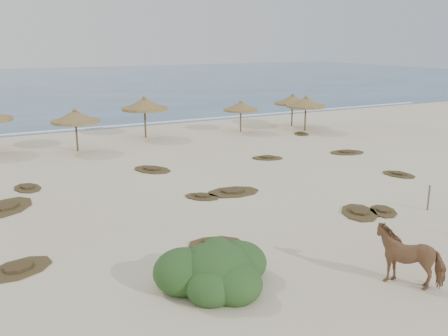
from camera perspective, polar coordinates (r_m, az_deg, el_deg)
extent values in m
plane|color=beige|center=(20.33, 8.89, -6.03)|extent=(160.00, 160.00, 0.00)
cube|color=navy|center=(91.18, -20.79, 9.04)|extent=(200.00, 100.00, 0.01)
cube|color=white|center=(43.34, -12.08, 4.73)|extent=(70.00, 0.60, 0.01)
cylinder|color=brown|center=(33.81, -16.49, 3.64)|extent=(0.12, 0.12, 2.15)
cylinder|color=olive|center=(33.66, -16.59, 5.13)|extent=(3.99, 3.99, 0.18)
cone|color=olive|center=(33.61, -16.64, 5.70)|extent=(3.85, 3.85, 0.77)
cone|color=olive|center=(33.55, -16.69, 6.48)|extent=(0.37, 0.37, 0.23)
cylinder|color=brown|center=(37.46, -9.00, 5.22)|extent=(0.14, 0.14, 2.37)
cylinder|color=olive|center=(37.32, -9.06, 6.71)|extent=(3.97, 3.97, 0.20)
cone|color=olive|center=(37.28, -9.08, 7.27)|extent=(3.84, 3.84, 0.85)
cone|color=olive|center=(37.22, -9.11, 8.05)|extent=(0.41, 0.41, 0.25)
cylinder|color=brown|center=(39.49, 1.92, 5.52)|extent=(0.11, 0.11, 1.91)
cylinder|color=olive|center=(39.37, 1.93, 6.66)|extent=(3.51, 3.51, 0.16)
cone|color=olive|center=(39.33, 1.94, 7.09)|extent=(3.39, 3.39, 0.68)
cone|color=olive|center=(39.28, 1.94, 7.69)|extent=(0.33, 0.33, 0.20)
cylinder|color=brown|center=(40.38, 9.27, 5.72)|extent=(0.12, 0.12, 2.16)
cylinder|color=olive|center=(40.25, 9.32, 6.98)|extent=(3.75, 3.75, 0.19)
cone|color=olive|center=(40.21, 9.34, 7.46)|extent=(3.62, 3.62, 0.77)
cone|color=olive|center=(40.16, 9.37, 8.11)|extent=(0.37, 0.37, 0.23)
cylinder|color=brown|center=(42.54, 7.78, 6.16)|extent=(0.12, 0.12, 2.10)
cylinder|color=olive|center=(42.42, 7.82, 7.32)|extent=(3.79, 3.79, 0.18)
cone|color=olive|center=(42.39, 7.84, 7.77)|extent=(3.66, 3.66, 0.75)
cone|color=olive|center=(42.34, 7.86, 8.37)|extent=(0.36, 0.36, 0.22)
imported|color=olive|center=(15.97, 20.45, -9.31)|extent=(2.00, 2.17, 1.72)
cylinder|color=#716955|center=(22.94, 22.35, -3.16)|extent=(0.10, 0.10, 1.09)
ellipsoid|color=#315725|center=(14.75, -0.90, -11.56)|extent=(2.11, 2.11, 1.58)
ellipsoid|color=#315725|center=(15.46, 1.75, -10.73)|extent=(1.69, 1.69, 1.27)
ellipsoid|color=#315725|center=(14.80, -4.63, -11.74)|extent=(1.79, 1.79, 1.34)
ellipsoid|color=#315725|center=(14.33, 1.25, -13.09)|extent=(1.58, 1.58, 1.19)
ellipsoid|color=#315725|center=(14.24, -1.46, -13.37)|extent=(1.48, 1.48, 1.11)
ellipsoid|color=#315725|center=(15.87, -0.41, -10.45)|extent=(1.27, 1.27, 0.95)
ellipsoid|color=#315725|center=(15.15, -0.75, -9.29)|extent=(0.95, 0.95, 0.71)
ellipsoid|color=#315725|center=(14.53, -2.23, -10.15)|extent=(0.84, 0.84, 0.63)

